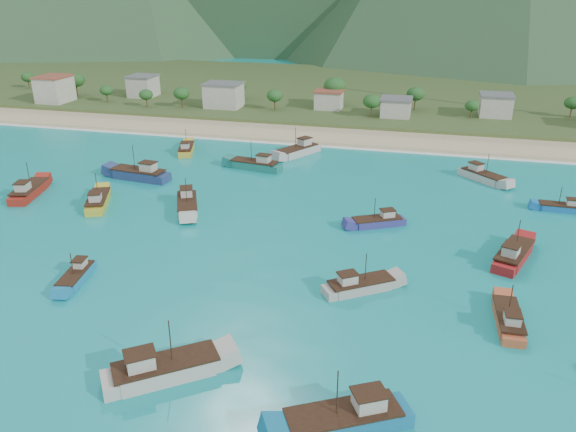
% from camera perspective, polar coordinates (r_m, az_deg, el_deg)
% --- Properties ---
extents(ground, '(600.00, 600.00, 0.00)m').
position_cam_1_polar(ground, '(76.69, -7.76, -6.73)').
color(ground, '#0C8488').
rests_on(ground, ground).
extents(beach, '(400.00, 18.00, 1.20)m').
position_cam_1_polar(beach, '(147.74, 3.57, 8.13)').
color(beach, beige).
rests_on(beach, ground).
extents(land, '(400.00, 110.00, 2.40)m').
position_cam_1_polar(land, '(206.59, 6.86, 12.29)').
color(land, '#385123').
rests_on(land, ground).
extents(surf_line, '(400.00, 2.50, 0.08)m').
position_cam_1_polar(surf_line, '(138.74, 2.82, 7.17)').
color(surf_line, white).
rests_on(surf_line, ground).
extents(village, '(205.44, 24.26, 7.64)m').
position_cam_1_polar(village, '(167.62, 4.97, 11.57)').
color(village, beige).
rests_on(village, ground).
extents(vegetation, '(276.12, 25.66, 8.99)m').
position_cam_1_polar(vegetation, '(172.23, 1.00, 12.06)').
color(vegetation, '#235623').
rests_on(vegetation, ground).
extents(boat_1, '(6.98, 10.89, 6.21)m').
position_cam_1_polar(boat_1, '(106.60, -18.73, 1.40)').
color(boat_1, gold).
rests_on(boat_1, ground).
extents(boat_3, '(6.99, 11.49, 6.53)m').
position_cam_1_polar(boat_3, '(87.59, 21.90, -3.76)').
color(boat_3, maroon).
rests_on(boat_3, ground).
extents(boat_4, '(11.66, 9.97, 7.05)m').
position_cam_1_polar(boat_4, '(60.70, -12.49, -15.05)').
color(boat_4, '#BAB7AA').
rests_on(boat_4, ground).
extents(boat_5, '(12.02, 8.75, 6.97)m').
position_cam_1_polar(boat_5, '(54.29, 5.87, -19.94)').
color(boat_5, '#126B99').
rests_on(boat_5, ground).
extents(boat_6, '(11.70, 5.04, 6.69)m').
position_cam_1_polar(boat_6, '(120.88, -3.35, 5.16)').
color(boat_6, '#1A6D63').
rests_on(boat_6, ground).
extents(boat_8, '(3.76, 8.48, 4.84)m').
position_cam_1_polar(boat_8, '(81.63, -20.70, -5.80)').
color(boat_8, '#187CB5').
rests_on(boat_8, ground).
extents(boat_9, '(9.61, 7.84, 5.72)m').
position_cam_1_polar(boat_9, '(74.47, 7.28, -7.10)').
color(boat_9, '#A8A399').
rests_on(boat_9, ground).
extents(boat_10, '(9.65, 9.57, 6.20)m').
position_cam_1_polar(boat_10, '(120.49, 19.14, 3.79)').
color(boat_10, '#BAB2A9').
rests_on(boat_10, ground).
extents(boat_12, '(5.73, 10.23, 5.80)m').
position_cam_1_polar(boat_12, '(135.01, -10.28, 6.66)').
color(boat_12, gold).
rests_on(boat_12, ground).
extents(boat_13, '(9.16, 6.56, 5.30)m').
position_cam_1_polar(boat_13, '(93.96, 9.10, -0.63)').
color(boat_13, navy).
rests_on(boat_13, ground).
extents(boat_17, '(5.89, 11.76, 6.67)m').
position_cam_1_polar(boat_17, '(116.30, -24.79, 2.28)').
color(boat_17, maroon).
rests_on(boat_17, ground).
extents(boat_18, '(12.92, 5.19, 7.42)m').
position_cam_1_polar(boat_18, '(118.38, -14.85, 4.09)').
color(boat_18, navy).
rests_on(boat_18, ground).
extents(boat_20, '(3.04, 9.27, 5.42)m').
position_cam_1_polar(boat_20, '(72.07, 21.48, -9.85)').
color(boat_20, '#BC522F').
rests_on(boat_20, ground).
extents(boat_24, '(7.56, 11.42, 6.54)m').
position_cam_1_polar(boat_24, '(100.85, -10.20, 1.11)').
color(boat_24, beige).
rests_on(boat_24, ground).
extents(boat_25, '(8.26, 2.59, 4.85)m').
position_cam_1_polar(boat_25, '(109.82, 26.06, 0.71)').
color(boat_25, '#1563B0').
rests_on(boat_25, ground).
extents(boat_28, '(8.96, 12.13, 7.06)m').
position_cam_1_polar(boat_28, '(130.73, 1.04, 6.60)').
color(boat_28, '#B7ACA5').
rests_on(boat_28, ground).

